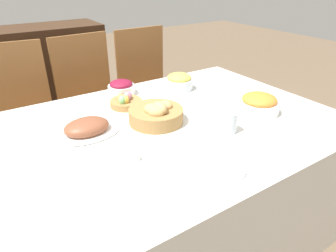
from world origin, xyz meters
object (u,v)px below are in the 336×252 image
chair_far_right (148,90)px  chair_far_center (92,102)px  chair_far_left (22,118)px  egg_basket (126,102)px  dinner_plate (213,166)px  carrot_bowl (259,104)px  drinking_cup (229,122)px  beet_salad_bowl (121,87)px  bread_basket (156,114)px  fork (180,180)px  spoon (247,152)px  pineapple_bowl (179,81)px  ham_platter (87,128)px  knife (241,154)px  butter_dish (118,158)px  sideboard (31,86)px

chair_far_right → chair_far_center: (-0.48, -0.00, 0.00)m
chair_far_left → egg_basket: chair_far_left is taller
chair_far_center → dinner_plate: (0.01, -1.32, 0.21)m
chair_far_right → carrot_bowl: size_ratio=4.77×
chair_far_left → drinking_cup: chair_far_left is taller
beet_salad_bowl → dinner_plate: bearing=-92.2°
bread_basket → fork: 0.46m
spoon → egg_basket: bearing=106.7°
beet_salad_bowl → drinking_cup: drinking_cup is taller
chair_far_center → carrot_bowl: (0.52, -1.07, 0.26)m
pineapple_bowl → dinner_plate: pineapple_bowl is taller
chair_far_center → bread_basket: (0.02, -0.89, 0.25)m
ham_platter → spoon: bearing=-46.5°
ham_platter → dinner_plate: bearing=-59.2°
chair_far_right → egg_basket: 0.84m
bread_basket → egg_basket: size_ratio=1.53×
spoon → dinner_plate: bearing=-180.0°
chair_far_left → knife: 1.48m
egg_basket → pineapple_bowl: bearing=9.2°
chair_far_right → drinking_cup: size_ratio=10.14×
chair_far_left → beet_salad_bowl: size_ratio=6.29×
dinner_plate → butter_dish: 0.36m
ham_platter → pineapple_bowl: 0.71m
carrot_bowl → dinner_plate: carrot_bowl is taller
sideboard → egg_basket: size_ratio=7.43×
butter_dish → carrot_bowl: bearing=1.4°
chair_far_center → butter_dish: size_ratio=7.06×
knife → drinking_cup: size_ratio=1.69×
carrot_bowl → spoon: bearing=-143.9°
bread_basket → pineapple_bowl: 0.48m
carrot_bowl → sideboard: bearing=114.4°
ham_platter → beet_salad_bowl: (0.34, 0.35, 0.02)m
pineapple_bowl → drinking_cup: bearing=-102.9°
pineapple_bowl → dinner_plate: bearing=-116.2°
sideboard → bread_basket: sideboard is taller
chair_far_left → knife: (0.64, -1.32, 0.21)m
sideboard → fork: size_ratio=7.76×
chair_far_left → pineapple_bowl: size_ratio=5.74×
knife → spoon: same height
knife → drinking_cup: (0.09, 0.17, 0.05)m
spoon → drinking_cup: drinking_cup is taller
chair_far_right → carrot_bowl: bearing=-88.4°
spoon → knife: bearing=-180.0°
egg_basket → pineapple_bowl: size_ratio=1.00×
sideboard → carrot_bowl: size_ratio=6.16×
ham_platter → beet_salad_bowl: bearing=46.2°
chair_far_right → pineapple_bowl: chair_far_right is taller
chair_far_center → spoon: chair_far_center is taller
chair_far_center → spoon: (0.19, -1.32, 0.21)m
chair_far_right → spoon: 1.36m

